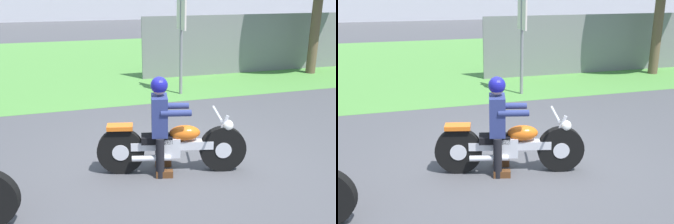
{
  "view_description": "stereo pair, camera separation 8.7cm",
  "coord_description": "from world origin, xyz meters",
  "views": [
    {
      "loc": [
        -1.66,
        -5.11,
        2.56
      ],
      "look_at": [
        -0.08,
        0.01,
        0.85
      ],
      "focal_mm": 41.61,
      "sensor_mm": 36.0,
      "label": 1
    },
    {
      "loc": [
        -1.58,
        -5.14,
        2.56
      ],
      "look_at": [
        -0.08,
        0.01,
        0.85
      ],
      "focal_mm": 41.61,
      "sensor_mm": 36.0,
      "label": 2
    }
  ],
  "objects": [
    {
      "name": "ground",
      "position": [
        0.0,
        0.0,
        0.0
      ],
      "size": [
        120.0,
        120.0,
        0.0
      ],
      "primitive_type": "plane",
      "color": "#4C4C51"
    },
    {
      "name": "grass_verge",
      "position": [
        0.0,
        9.27,
        0.0
      ],
      "size": [
        60.0,
        12.0,
        0.01
      ],
      "primitive_type": "cube",
      "color": "#549342",
      "rests_on": "ground"
    },
    {
      "name": "motorcycle_lead",
      "position": [
        -0.07,
        -0.19,
        0.4
      ],
      "size": [
        2.11,
        0.79,
        0.89
      ],
      "rotation": [
        0.0,
        0.0,
        -0.24
      ],
      "color": "black",
      "rests_on": "ground"
    },
    {
      "name": "rider_lead",
      "position": [
        -0.24,
        -0.15,
        0.83
      ],
      "size": [
        0.62,
        0.55,
        1.42
      ],
      "rotation": [
        0.0,
        0.0,
        -0.24
      ],
      "color": "black",
      "rests_on": "ground"
    },
    {
      "name": "sign_banner",
      "position": [
        1.47,
        3.92,
        1.72
      ],
      "size": [
        0.08,
        0.6,
        2.6
      ],
      "color": "gray",
      "rests_on": "ground"
    },
    {
      "name": "fence_segment",
      "position": [
        4.44,
        5.83,
        0.9
      ],
      "size": [
        7.0,
        0.06,
        1.8
      ],
      "primitive_type": "cube",
      "color": "slate",
      "rests_on": "ground"
    }
  ]
}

